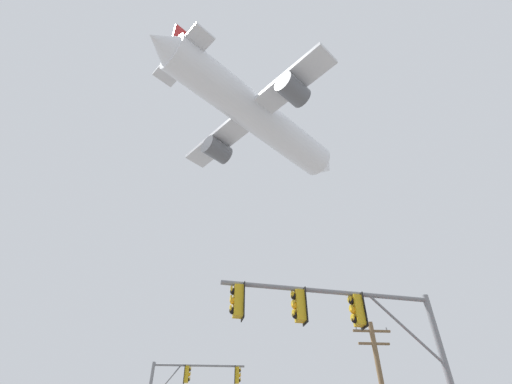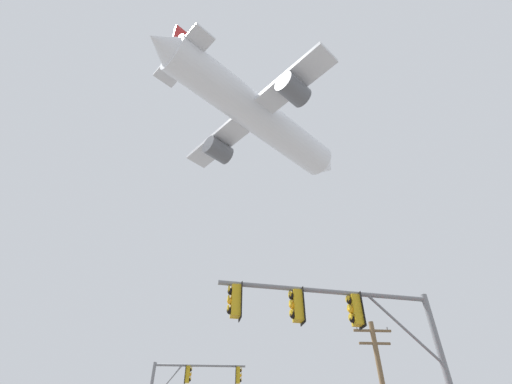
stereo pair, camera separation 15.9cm
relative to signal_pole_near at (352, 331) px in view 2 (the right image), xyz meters
The scene contains 2 objects.
signal_pole_near is the anchor object (origin of this frame).
airplane 36.83m from the signal_pole_near, 94.44° to the left, with size 25.64×22.33×8.27m.
Camera 2 is at (-0.32, -4.32, 1.45)m, focal length 25.38 mm.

